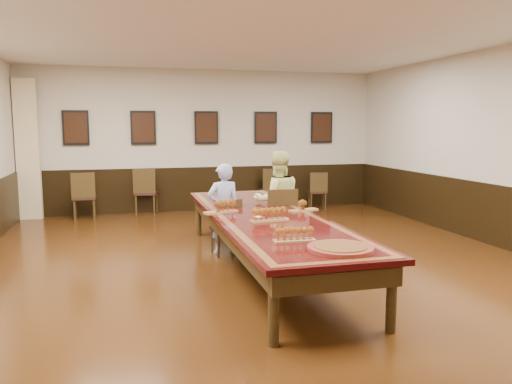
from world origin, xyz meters
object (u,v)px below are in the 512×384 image
object	(u,v)px
chair_man	(226,226)
spare_chair_a	(84,196)
spare_chair_c	(270,188)
spare_chair_d	(317,190)
person_woman	(278,201)
spare_chair_b	(146,191)
chair_woman	(279,220)
person_man	(224,209)
carved_platter	(340,248)
conference_table	(265,225)

from	to	relation	value
chair_man	spare_chair_a	world-z (taller)	spare_chair_a
spare_chair_a	spare_chair_c	world-z (taller)	spare_chair_a
spare_chair_d	person_woman	distance (m)	4.08
spare_chair_b	spare_chair_c	size ratio (longest dim) A/B	1.07
chair_man	chair_woman	size ratio (longest dim) A/B	0.87
chair_man	spare_chair_b	bearing A→B (deg)	-81.93
spare_chair_b	person_man	bearing A→B (deg)	116.47
spare_chair_d	carved_platter	bearing A→B (deg)	82.56
person_woman	conference_table	bearing A→B (deg)	67.19
spare_chair_b	person_woman	xyz separation A→B (m)	(1.86, -3.78, 0.27)
person_woman	conference_table	size ratio (longest dim) A/B	0.31
spare_chair_b	person_man	distance (m)	3.92
spare_chair_d	person_woman	bearing A→B (deg)	71.93
carved_platter	chair_woman	bearing A→B (deg)	84.11
chair_man	conference_table	size ratio (longest dim) A/B	0.17
spare_chair_a	spare_chair_c	bearing A→B (deg)	-176.72
chair_man	person_man	size ratio (longest dim) A/B	0.63
chair_man	spare_chair_c	xyz separation A→B (m)	(1.84, 3.92, 0.04)
spare_chair_c	spare_chair_d	xyz separation A→B (m)	(1.07, -0.32, -0.04)
spare_chair_d	person_man	xyz separation A→B (m)	(-2.93, -3.50, 0.26)
spare_chair_c	person_woman	bearing A→B (deg)	76.42
spare_chair_c	conference_table	size ratio (longest dim) A/B	0.19
spare_chair_d	carved_platter	distance (m)	6.98
person_man	person_woman	size ratio (longest dim) A/B	0.89
spare_chair_c	person_man	distance (m)	4.26
spare_chair_b	person_man	xyz separation A→B (m)	(1.00, -3.78, 0.18)
conference_table	carved_platter	xyz separation A→B (m)	(0.18, -2.04, 0.16)
spare_chair_a	spare_chair_c	size ratio (longest dim) A/B	1.04
spare_chair_d	conference_table	world-z (taller)	spare_chair_d
chair_man	spare_chair_d	world-z (taller)	spare_chair_d
chair_man	person_woman	xyz separation A→B (m)	(0.85, 0.09, 0.35)
spare_chair_c	carved_platter	world-z (taller)	spare_chair_c
spare_chair_c	person_woman	size ratio (longest dim) A/B	0.61
spare_chair_b	person_woman	distance (m)	4.22
person_man	spare_chair_d	bearing A→B (deg)	-136.47
chair_man	person_man	world-z (taller)	person_man
chair_woman	spare_chair_c	size ratio (longest dim) A/B	1.04
person_man	person_woman	world-z (taller)	person_woman
conference_table	carved_platter	distance (m)	2.05
chair_man	person_man	xyz separation A→B (m)	(-0.01, 0.09, 0.26)
spare_chair_a	carved_platter	bearing A→B (deg)	111.94
conference_table	spare_chair_c	bearing A→B (deg)	73.05
chair_woman	carved_platter	size ratio (longest dim) A/B	1.49
carved_platter	person_woman	bearing A→B (deg)	84.22
chair_man	chair_woman	distance (m)	0.85
person_woman	carved_platter	world-z (taller)	person_woman
person_man	conference_table	world-z (taller)	person_man
chair_woman	person_man	xyz separation A→B (m)	(-0.86, 0.10, 0.19)
person_woman	conference_table	distance (m)	1.14
spare_chair_a	person_woman	bearing A→B (deg)	130.62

